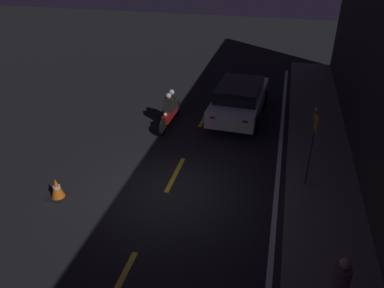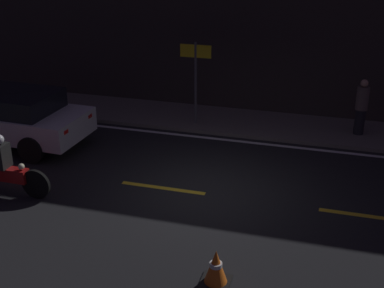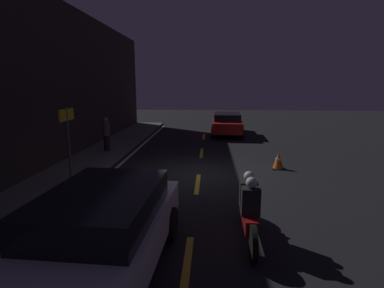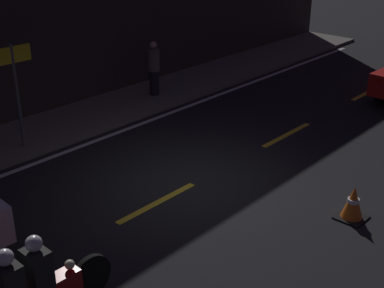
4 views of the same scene
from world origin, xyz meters
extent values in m
plane|color=black|center=(0.00, 0.00, 0.00)|extent=(56.00, 56.00, 0.00)
cube|color=#605B56|center=(0.00, 4.56, 0.05)|extent=(28.00, 2.18, 0.10)
cube|color=gold|center=(-1.00, 0.00, 0.00)|extent=(2.00, 0.14, 0.01)
cube|color=gold|center=(3.50, 0.00, 0.00)|extent=(2.00, 0.14, 0.01)
cube|color=gold|center=(8.00, 0.00, 0.00)|extent=(2.00, 0.14, 0.01)
cube|color=silver|center=(0.00, 3.22, 0.00)|extent=(25.20, 0.14, 0.01)
cube|color=red|center=(-3.77, 0.66, 0.83)|extent=(0.07, 0.20, 0.10)
cube|color=red|center=(6.75, -0.81, 0.80)|extent=(0.07, 0.20, 0.10)
cylinder|color=black|center=(7.61, -0.55, 0.33)|extent=(0.66, 0.20, 0.66)
cylinder|color=black|center=(-3.51, -1.21, 0.34)|extent=(0.68, 0.09, 0.68)
sphere|color=#F2EABF|center=(-3.83, -1.21, 0.72)|extent=(0.14, 0.14, 0.14)
cube|color=black|center=(-4.30, -1.20, 0.91)|extent=(0.29, 0.36, 0.55)
sphere|color=silver|center=(-4.30, -1.20, 1.30)|extent=(0.22, 0.22, 0.22)
cube|color=black|center=(-4.70, -1.19, 0.91)|extent=(0.29, 0.36, 0.55)
sphere|color=silver|center=(-4.70, -1.19, 1.30)|extent=(0.22, 0.22, 0.22)
cube|color=black|center=(0.98, -3.01, 0.01)|extent=(0.51, 0.51, 0.03)
cone|color=orange|center=(0.98, -3.01, 0.33)|extent=(0.39, 0.39, 0.61)
cylinder|color=white|center=(0.98, -3.01, 0.36)|extent=(0.22, 0.22, 0.07)
cylinder|color=black|center=(3.27, 4.46, 0.47)|extent=(0.28, 0.28, 0.72)
cylinder|color=#594C47|center=(3.27, 4.46, 1.15)|extent=(0.34, 0.34, 0.64)
sphere|color=tan|center=(3.27, 4.46, 1.57)|extent=(0.21, 0.21, 0.21)
cylinder|color=#4C4C51|center=(-1.37, 4.03, 1.30)|extent=(0.08, 0.08, 2.40)
cube|color=yellow|center=(-1.37, 4.03, 2.25)|extent=(0.90, 0.05, 0.36)
camera|label=1|loc=(8.61, 2.94, 6.76)|focal=35.00mm
camera|label=2|loc=(2.67, -10.25, 5.70)|focal=50.00mm
camera|label=3|loc=(-10.28, -0.38, 3.15)|focal=28.00mm
camera|label=4|loc=(-7.13, -6.46, 5.17)|focal=50.00mm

